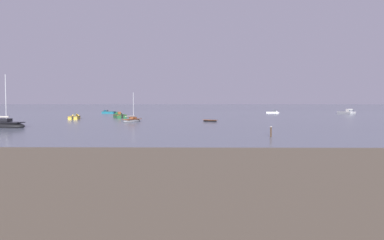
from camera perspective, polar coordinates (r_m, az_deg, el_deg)
sailboat_moored_0 at (r=64.12m, az=-25.36°, el=-0.66°), size 7.48×3.58×8.05m
motorboat_moored_0 at (r=93.31m, az=-10.32°, el=0.52°), size 4.29×6.56×2.13m
motorboat_moored_1 at (r=124.19m, az=-12.00°, el=1.03°), size 5.25×3.66×1.71m
sailboat_moored_1 at (r=73.64m, az=-8.52°, el=-0.09°), size 3.51×5.28×5.69m
motorboat_moored_2 at (r=88.45m, az=-16.33°, el=0.30°), size 2.60×5.53×1.83m
motorboat_moored_3 at (r=123.49m, az=21.39°, el=0.94°), size 4.31×6.22×2.25m
rowboat_moored_0 at (r=74.35m, az=2.59°, el=-0.13°), size 3.04×2.57×0.47m
motorboat_moored_4 at (r=125.97m, az=11.60°, el=1.05°), size 4.26×2.17×1.55m
mooring_post_near at (r=43.62m, az=11.17°, el=-1.65°), size 0.22×0.22×1.31m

